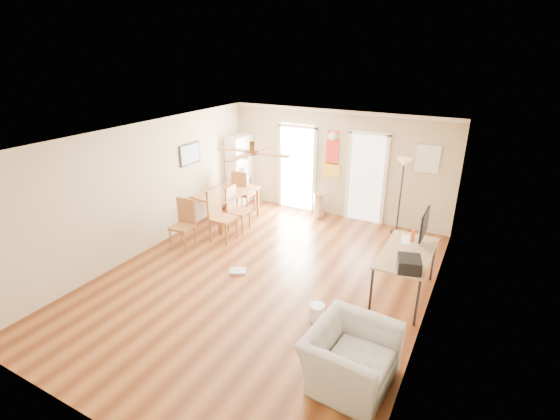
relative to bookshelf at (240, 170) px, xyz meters
The scene contains 30 objects.
floor 4.12m from the bookshelf, 50.64° to the right, with size 7.00×7.00×0.00m, color brown.
ceiling 4.36m from the bookshelf, 50.64° to the right, with size 5.50×7.00×0.00m, color silver, non-canonical shape.
wall_back 2.61m from the bookshelf, ahead, with size 5.50×0.04×2.60m, color beige, non-canonical shape.
wall_front 7.09m from the bookshelf, 68.91° to the right, with size 5.50×0.04×2.60m, color beige, non-canonical shape.
wall_left 3.14m from the bookshelf, 93.71° to the right, with size 0.04×7.00×2.60m, color beige, non-canonical shape.
wall_right 6.15m from the bookshelf, 30.39° to the right, with size 0.04×7.00×2.60m, color beige, non-canonical shape.
crown_molding 4.34m from the bookshelf, 50.64° to the right, with size 5.50×7.00×0.08m, color white, non-canonical shape.
kitchen_doorway 1.55m from the bookshelf, 14.16° to the left, with size 0.90×0.10×2.10m, color white, non-canonical shape.
bathroom_doorway 3.32m from the bookshelf, ahead, with size 0.80×0.10×2.10m, color white, non-canonical shape.
wall_decal 2.53m from the bookshelf, ahead, with size 0.46×0.03×1.10m, color red.
ac_grille 4.68m from the bookshelf, ahead, with size 0.50×0.04×0.60m, color white.
framed_poster 1.89m from the bookshelf, 95.91° to the right, with size 0.04×0.66×0.48m, color black.
ceiling_fan 4.52m from the bookshelf, 53.20° to the right, with size 1.24×1.24×0.20m, color #593819, non-canonical shape.
bookshelf is the anchor object (origin of this frame).
dining_table 1.37m from the bookshelf, 71.68° to the right, with size 0.91×1.51×0.76m, color brown, non-canonical shape.
dining_chair_right_a 1.84m from the bookshelf, 58.04° to the right, with size 0.42×0.42×1.02m, color #995E31, non-canonical shape.
dining_chair_right_b 2.34m from the bookshelf, 65.82° to the right, with size 0.47×0.47×1.14m, color #A57035, non-canonical shape.
dining_chair_near 2.82m from the bookshelf, 82.46° to the right, with size 0.42×0.42×1.01m, color olive, non-canonical shape.
dining_chair_far 0.74m from the bookshelf, 48.21° to the right, with size 0.45×0.45×1.09m, color #A86B36, non-canonical shape.
trash_can 2.34m from the bookshelf, ahead, with size 0.28×0.28×0.61m, color #ACACAE.
torchiere_lamp 4.18m from the bookshelf, ahead, with size 0.33×0.33×1.73m, color black, non-canonical shape.
computer_desk 5.46m from the bookshelf, 26.53° to the right, with size 0.78×1.55×0.83m, color tan, non-canonical shape.
imac 5.43m from the bookshelf, 22.22° to the right, with size 0.09×0.65×0.60m, color black, non-canonical shape.
keyboard 5.16m from the bookshelf, 22.95° to the right, with size 0.13×0.40×0.02m, color white.
printer 5.83m from the bookshelf, 31.04° to the right, with size 0.33×0.39×0.20m, color black.
orange_bottle 5.24m from the bookshelf, 22.32° to the right, with size 0.07×0.07×0.21m, color #E54814.
wastebasket_a 5.42m from the bookshelf, 44.07° to the right, with size 0.23×0.23×0.27m, color white.
wastebasket_b 6.15m from the bookshelf, 42.01° to the right, with size 0.26×0.26×0.30m, color silver.
floor_cloth 3.80m from the bookshelf, 57.59° to the right, with size 0.30×0.24×0.04m, color #A6A6A1.
armchair 6.64m from the bookshelf, 44.78° to the right, with size 1.12×0.98×0.73m, color #B0B0AB.
Camera 1 is at (3.25, -5.45, 3.92)m, focal length 25.91 mm.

